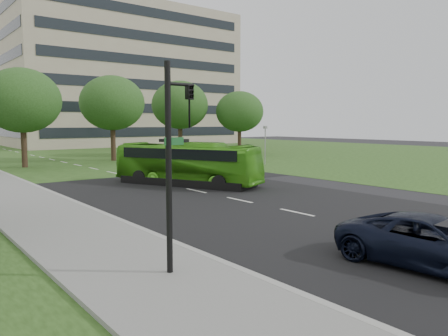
% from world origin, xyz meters
% --- Properties ---
extents(ground, '(160.00, 160.00, 0.00)m').
position_xyz_m(ground, '(0.00, 0.00, 0.00)').
color(ground, black).
rests_on(ground, ground).
extents(street_surfaces, '(120.00, 120.00, 0.15)m').
position_xyz_m(street_surfaces, '(-0.38, 22.75, 0.03)').
color(street_surfaces, black).
rests_on(street_surfaces, ground).
extents(office_building, '(40.10, 20.10, 25.00)m').
position_xyz_m(office_building, '(21.96, 61.96, 12.50)').
color(office_building, tan).
rests_on(office_building, ground).
extents(tree_park_b, '(6.77, 6.77, 8.87)m').
position_xyz_m(tree_park_b, '(-4.49, 26.80, 5.98)').
color(tree_park_b, black).
rests_on(tree_park_b, ground).
extents(tree_park_c, '(6.76, 6.76, 8.97)m').
position_xyz_m(tree_park_c, '(4.82, 28.68, 6.09)').
color(tree_park_c, black).
rests_on(tree_park_c, ground).
extents(tree_park_d, '(6.91, 6.91, 9.14)m').
position_xyz_m(tree_park_d, '(14.47, 30.67, 6.19)').
color(tree_park_d, black).
rests_on(tree_park_d, ground).
extents(tree_park_e, '(5.98, 5.98, 7.97)m').
position_xyz_m(tree_park_e, '(21.04, 27.15, 5.42)').
color(tree_park_e, black).
rests_on(tree_park_e, ground).
extents(bus, '(6.29, 9.97, 2.76)m').
position_xyz_m(bus, '(1.00, 8.49, 1.38)').
color(bus, '#45A21B').
rests_on(bus, ground).
extents(sedan, '(4.28, 2.68, 1.33)m').
position_xyz_m(sedan, '(4.67, 17.00, 0.67)').
color(sedan, '#B4B4B9').
rests_on(sedan, ground).
extents(suv, '(2.97, 5.42, 1.44)m').
position_xyz_m(suv, '(-2.60, -9.43, 0.72)').
color(suv, black).
rests_on(suv, ground).
extents(traffic_light, '(0.88, 0.24, 5.52)m').
position_xyz_m(traffic_light, '(-8.55, -5.61, 3.24)').
color(traffic_light, black).
rests_on(traffic_light, ground).
extents(camera_pole, '(0.33, 0.29, 3.72)m').
position_xyz_m(camera_pole, '(14.57, 15.57, 2.40)').
color(camera_pole, gray).
rests_on(camera_pole, ground).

